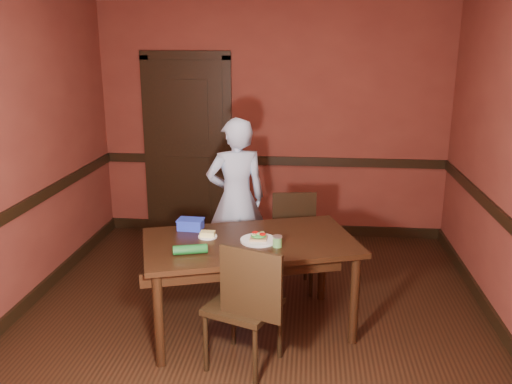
% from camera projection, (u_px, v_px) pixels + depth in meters
% --- Properties ---
extents(floor, '(4.00, 4.50, 0.01)m').
position_uv_depth(floor, '(252.00, 326.00, 4.46)').
color(floor, black).
rests_on(floor, ground).
extents(wall_back, '(4.00, 0.02, 2.70)m').
position_uv_depth(wall_back, '(273.00, 122.00, 6.25)').
color(wall_back, maroon).
rests_on(wall_back, ground).
extents(wall_front, '(4.00, 0.02, 2.70)m').
position_uv_depth(wall_front, '(182.00, 308.00, 1.94)').
color(wall_front, maroon).
rests_on(wall_front, ground).
extents(wall_left, '(0.02, 4.50, 2.70)m').
position_uv_depth(wall_left, '(1.00, 161.00, 4.29)').
color(wall_left, maroon).
rests_on(wall_left, ground).
extents(dado_back, '(4.00, 0.03, 0.10)m').
position_uv_depth(dado_back, '(272.00, 161.00, 6.35)').
color(dado_back, black).
rests_on(dado_back, ground).
extents(dado_left, '(0.03, 4.50, 0.10)m').
position_uv_depth(dado_left, '(10.00, 215.00, 4.41)').
color(dado_left, black).
rests_on(dado_left, ground).
extents(baseboard_back, '(4.00, 0.03, 0.12)m').
position_uv_depth(baseboard_back, '(272.00, 228.00, 6.58)').
color(baseboard_back, black).
rests_on(baseboard_back, ground).
extents(baseboard_left, '(0.03, 4.50, 0.12)m').
position_uv_depth(baseboard_left, '(22.00, 308.00, 4.64)').
color(baseboard_left, black).
rests_on(baseboard_left, ground).
extents(baseboard_right, '(0.03, 4.50, 0.12)m').
position_uv_depth(baseboard_right, '(503.00, 332.00, 4.25)').
color(baseboard_right, black).
rests_on(baseboard_right, ground).
extents(door, '(1.05, 0.07, 2.20)m').
position_uv_depth(door, '(188.00, 143.00, 6.38)').
color(door, black).
rests_on(door, ground).
extents(dining_table, '(1.84, 1.38, 0.77)m').
position_uv_depth(dining_table, '(250.00, 285.00, 4.33)').
color(dining_table, black).
rests_on(dining_table, floor).
extents(chair_far, '(0.47, 0.47, 0.89)m').
position_uv_depth(chair_far, '(290.00, 244.00, 5.02)').
color(chair_far, black).
rests_on(chair_far, floor).
extents(chair_near, '(0.59, 0.59, 0.97)m').
position_uv_depth(chair_near, '(243.00, 303.00, 3.81)').
color(chair_near, black).
rests_on(chair_near, floor).
extents(person, '(0.67, 0.55, 1.58)m').
position_uv_depth(person, '(236.00, 199.00, 5.22)').
color(person, silver).
rests_on(person, floor).
extents(sandwich_plate, '(0.28, 0.28, 0.07)m').
position_uv_depth(sandwich_plate, '(259.00, 239.00, 4.19)').
color(sandwich_plate, white).
rests_on(sandwich_plate, dining_table).
extents(sauce_jar, '(0.07, 0.07, 0.09)m').
position_uv_depth(sauce_jar, '(277.00, 241.00, 4.08)').
color(sauce_jar, '#528A41').
rests_on(sauce_jar, dining_table).
extents(cheese_saucer, '(0.15, 0.15, 0.05)m').
position_uv_depth(cheese_saucer, '(208.00, 235.00, 4.28)').
color(cheese_saucer, white).
rests_on(cheese_saucer, dining_table).
extents(food_tub, '(0.22, 0.16, 0.09)m').
position_uv_depth(food_tub, '(191.00, 224.00, 4.45)').
color(food_tub, blue).
rests_on(food_tub, dining_table).
extents(wrapped_veg, '(0.26, 0.14, 0.07)m').
position_uv_depth(wrapped_veg, '(190.00, 249.00, 3.95)').
color(wrapped_veg, '#114A19').
rests_on(wrapped_veg, dining_table).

